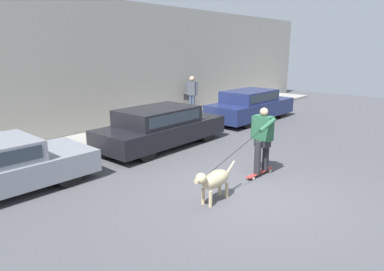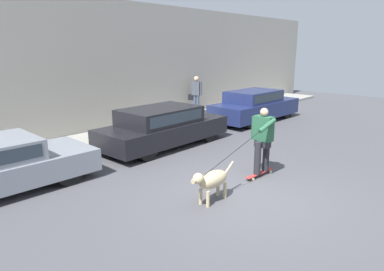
# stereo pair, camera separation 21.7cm
# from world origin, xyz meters

# --- Properties ---
(ground_plane) EXTENTS (36.00, 36.00, 0.00)m
(ground_plane) POSITION_xyz_m (0.00, 0.00, 0.00)
(ground_plane) COLOR #47474C
(back_wall) EXTENTS (32.00, 0.30, 4.70)m
(back_wall) POSITION_xyz_m (0.00, 7.15, 2.35)
(back_wall) COLOR #9E998E
(back_wall) RESTS_ON ground_plane
(sidewalk_curb) EXTENTS (30.00, 1.89, 0.14)m
(sidewalk_curb) POSITION_xyz_m (0.00, 6.03, 0.07)
(sidewalk_curb) COLOR gray
(sidewalk_curb) RESTS_ON ground_plane
(parked_car_1) EXTENTS (4.37, 1.77, 1.24)m
(parked_car_1) POSITION_xyz_m (1.30, 4.03, 0.62)
(parked_car_1) COLOR black
(parked_car_1) RESTS_ON ground_plane
(parked_car_2) EXTENTS (4.46, 1.75, 1.30)m
(parked_car_2) POSITION_xyz_m (6.56, 4.03, 0.64)
(parked_car_2) COLOR black
(parked_car_2) RESTS_ON ground_plane
(dog) EXTENTS (1.30, 0.35, 0.73)m
(dog) POSITION_xyz_m (-0.79, 0.33, 0.47)
(dog) COLOR tan
(dog) RESTS_ON ground_plane
(skateboarder) EXTENTS (2.83, 0.66, 1.67)m
(skateboarder) POSITION_xyz_m (1.14, 0.38, 0.94)
(skateboarder) COLOR beige
(skateboarder) RESTS_ON ground_plane
(pedestrian_with_bag) EXTENTS (0.28, 0.65, 1.68)m
(pedestrian_with_bag) POSITION_xyz_m (5.52, 6.46, 1.08)
(pedestrian_with_bag) COLOR #3D4760
(pedestrian_with_bag) RESTS_ON sidewalk_curb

